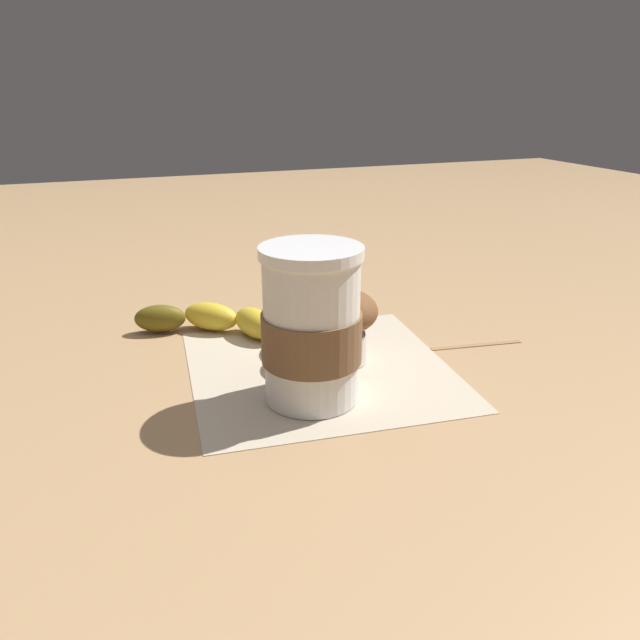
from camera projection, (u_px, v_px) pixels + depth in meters
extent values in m
plane|color=tan|center=(320.00, 369.00, 0.66)|extent=(3.00, 3.00, 0.00)
cube|color=beige|center=(320.00, 369.00, 0.66)|extent=(0.29, 0.29, 0.00)
cylinder|color=white|center=(312.00, 330.00, 0.57)|extent=(0.09, 0.09, 0.14)
cylinder|color=white|center=(311.00, 252.00, 0.54)|extent=(0.09, 0.09, 0.01)
cylinder|color=brown|center=(312.00, 337.00, 0.57)|extent=(0.09, 0.09, 0.05)
cylinder|color=white|center=(339.00, 346.00, 0.67)|extent=(0.06, 0.06, 0.03)
ellipsoid|color=brown|center=(339.00, 311.00, 0.65)|extent=(0.08, 0.08, 0.05)
ellipsoid|color=gold|center=(286.00, 338.00, 0.69)|extent=(0.06, 0.04, 0.03)
ellipsoid|color=gold|center=(255.00, 323.00, 0.73)|extent=(0.08, 0.05, 0.03)
ellipsoid|color=gold|center=(211.00, 316.00, 0.75)|extent=(0.07, 0.07, 0.03)
ellipsoid|color=brown|center=(160.00, 318.00, 0.75)|extent=(0.04, 0.06, 0.03)
cube|color=#9E7547|center=(476.00, 345.00, 0.71)|extent=(0.02, 0.11, 0.00)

